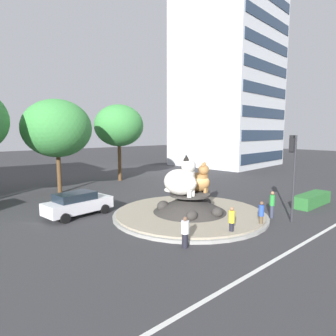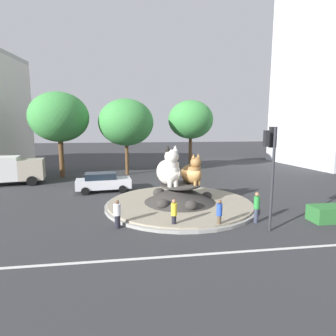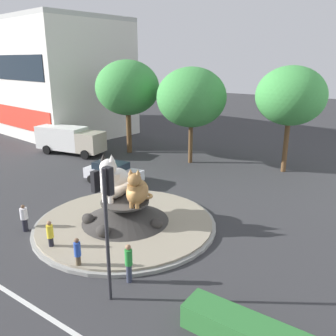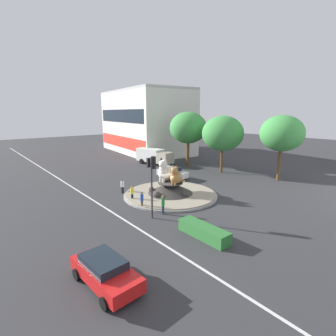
{
  "view_description": "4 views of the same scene",
  "coord_description": "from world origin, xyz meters",
  "px_view_note": "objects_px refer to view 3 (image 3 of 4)",
  "views": [
    {
      "loc": [
        -13.81,
        -13.27,
        5.62
      ],
      "look_at": [
        -0.29,
        1.87,
        3.09
      ],
      "focal_mm": 31.17,
      "sensor_mm": 36.0,
      "label": 1
    },
    {
      "loc": [
        -3.44,
        -17.8,
        5.38
      ],
      "look_at": [
        -0.75,
        0.58,
        2.57
      ],
      "focal_mm": 28.84,
      "sensor_mm": 36.0,
      "label": 2
    },
    {
      "loc": [
        12.31,
        -13.53,
        9.04
      ],
      "look_at": [
        2.4,
        0.77,
        3.66
      ],
      "focal_mm": 37.41,
      "sensor_mm": 36.0,
      "label": 3
    },
    {
      "loc": [
        20.78,
        -17.35,
        8.97
      ],
      "look_at": [
        -1.44,
        0.83,
        2.74
      ],
      "focal_mm": 27.46,
      "sensor_mm": 36.0,
      "label": 4
    }
  ],
  "objects_px": {
    "shophouse_block": "(42,77)",
    "cat_statue_white": "(114,181)",
    "third_tree_left": "(127,88)",
    "pedestrian_blue_shirt": "(78,253)",
    "second_tree_near_tower": "(191,97)",
    "pedestrian_green_shirt": "(129,262)",
    "traffic_light_mast": "(106,206)",
    "broadleaf_tree_behind_island": "(291,96)",
    "cat_statue_tabby": "(137,191)",
    "pedestrian_white_shirt": "(24,217)",
    "pedestrian_yellow_shirt": "(50,235)",
    "delivery_box_truck": "(70,139)",
    "hatchback_near_shophouse": "(113,172)"
  },
  "relations": [
    {
      "from": "cat_statue_white",
      "to": "pedestrian_yellow_shirt",
      "type": "xyz_separation_m",
      "value": [
        -0.36,
        -4.22,
        -1.64
      ]
    },
    {
      "from": "broadleaf_tree_behind_island",
      "to": "second_tree_near_tower",
      "type": "xyz_separation_m",
      "value": [
        -7.89,
        -2.19,
        -0.38
      ]
    },
    {
      "from": "hatchback_near_shophouse",
      "to": "pedestrian_white_shirt",
      "type": "bearing_deg",
      "value": -86.57
    },
    {
      "from": "third_tree_left",
      "to": "cat_statue_tabby",
      "type": "bearing_deg",
      "value": -47.73
    },
    {
      "from": "traffic_light_mast",
      "to": "shophouse_block",
      "type": "relative_size",
      "value": 0.21
    },
    {
      "from": "cat_statue_white",
      "to": "delivery_box_truck",
      "type": "bearing_deg",
      "value": -133.94
    },
    {
      "from": "third_tree_left",
      "to": "delivery_box_truck",
      "type": "relative_size",
      "value": 1.24
    },
    {
      "from": "broadleaf_tree_behind_island",
      "to": "delivery_box_truck",
      "type": "xyz_separation_m",
      "value": [
        -19.45,
        -6.33,
        -4.8
      ]
    },
    {
      "from": "broadleaf_tree_behind_island",
      "to": "shophouse_block",
      "type": "bearing_deg",
      "value": 178.04
    },
    {
      "from": "cat_statue_white",
      "to": "shophouse_block",
      "type": "relative_size",
      "value": 0.11
    },
    {
      "from": "cat_statue_tabby",
      "to": "third_tree_left",
      "type": "xyz_separation_m",
      "value": [
        -11.56,
        12.72,
        4.15
      ]
    },
    {
      "from": "traffic_light_mast",
      "to": "pedestrian_blue_shirt",
      "type": "xyz_separation_m",
      "value": [
        -2.46,
        0.54,
        -3.09
      ]
    },
    {
      "from": "pedestrian_green_shirt",
      "to": "cat_statue_tabby",
      "type": "bearing_deg",
      "value": -106.86
    },
    {
      "from": "second_tree_near_tower",
      "to": "pedestrian_yellow_shirt",
      "type": "relative_size",
      "value": 5.24
    },
    {
      "from": "pedestrian_white_shirt",
      "to": "delivery_box_truck",
      "type": "height_order",
      "value": "delivery_box_truck"
    },
    {
      "from": "cat_statue_tabby",
      "to": "pedestrian_white_shirt",
      "type": "height_order",
      "value": "cat_statue_tabby"
    },
    {
      "from": "third_tree_left",
      "to": "pedestrian_blue_shirt",
      "type": "distance_m",
      "value": 21.8
    },
    {
      "from": "cat_statue_tabby",
      "to": "third_tree_left",
      "type": "distance_m",
      "value": 17.68
    },
    {
      "from": "cat_statue_tabby",
      "to": "cat_statue_white",
      "type": "bearing_deg",
      "value": -112.27
    },
    {
      "from": "shophouse_block",
      "to": "pedestrian_blue_shirt",
      "type": "height_order",
      "value": "shophouse_block"
    },
    {
      "from": "shophouse_block",
      "to": "broadleaf_tree_behind_island",
      "type": "xyz_separation_m",
      "value": [
        33.03,
        -1.13,
        -0.59
      ]
    },
    {
      "from": "pedestrian_yellow_shirt",
      "to": "pedestrian_green_shirt",
      "type": "height_order",
      "value": "pedestrian_green_shirt"
    },
    {
      "from": "pedestrian_green_shirt",
      "to": "third_tree_left",
      "type": "bearing_deg",
      "value": -101.28
    },
    {
      "from": "second_tree_near_tower",
      "to": "pedestrian_green_shirt",
      "type": "height_order",
      "value": "second_tree_near_tower"
    },
    {
      "from": "cat_statue_white",
      "to": "second_tree_near_tower",
      "type": "relative_size",
      "value": 0.33
    },
    {
      "from": "cat_statue_white",
      "to": "pedestrian_green_shirt",
      "type": "xyz_separation_m",
      "value": [
        4.43,
        -3.94,
        -1.55
      ]
    },
    {
      "from": "pedestrian_yellow_shirt",
      "to": "pedestrian_white_shirt",
      "type": "xyz_separation_m",
      "value": [
        -2.98,
        0.56,
        -0.06
      ]
    },
    {
      "from": "pedestrian_yellow_shirt",
      "to": "pedestrian_green_shirt",
      "type": "distance_m",
      "value": 4.79
    },
    {
      "from": "cat_statue_white",
      "to": "pedestrian_white_shirt",
      "type": "relative_size",
      "value": 1.81
    },
    {
      "from": "pedestrian_white_shirt",
      "to": "delivery_box_truck",
      "type": "relative_size",
      "value": 0.21
    },
    {
      "from": "delivery_box_truck",
      "to": "second_tree_near_tower",
      "type": "bearing_deg",
      "value": 9.29
    },
    {
      "from": "pedestrian_green_shirt",
      "to": "pedestrian_white_shirt",
      "type": "bearing_deg",
      "value": -54.01
    },
    {
      "from": "cat_statue_white",
      "to": "second_tree_near_tower",
      "type": "bearing_deg",
      "value": -179.72
    },
    {
      "from": "shophouse_block",
      "to": "cat_statue_white",
      "type": "bearing_deg",
      "value": -23.48
    },
    {
      "from": "cat_statue_tabby",
      "to": "pedestrian_green_shirt",
      "type": "height_order",
      "value": "cat_statue_tabby"
    },
    {
      "from": "second_tree_near_tower",
      "to": "pedestrian_blue_shirt",
      "type": "relative_size",
      "value": 5.31
    },
    {
      "from": "cat_statue_white",
      "to": "third_tree_left",
      "type": "relative_size",
      "value": 0.31
    },
    {
      "from": "cat_statue_tabby",
      "to": "hatchback_near_shophouse",
      "type": "relative_size",
      "value": 0.49
    },
    {
      "from": "traffic_light_mast",
      "to": "broadleaf_tree_behind_island",
      "type": "xyz_separation_m",
      "value": [
        0.53,
        20.42,
        2.35
      ]
    },
    {
      "from": "cat_statue_tabby",
      "to": "hatchback_near_shophouse",
      "type": "bearing_deg",
      "value": -151.38
    },
    {
      "from": "second_tree_near_tower",
      "to": "pedestrian_white_shirt",
      "type": "relative_size",
      "value": 5.49
    },
    {
      "from": "cat_statue_tabby",
      "to": "hatchback_near_shophouse",
      "type": "xyz_separation_m",
      "value": [
        -6.49,
        4.92,
        -1.44
      ]
    },
    {
      "from": "cat_statue_tabby",
      "to": "traffic_light_mast",
      "type": "xyz_separation_m",
      "value": [
        2.86,
        -5.18,
        1.66
      ]
    },
    {
      "from": "pedestrian_green_shirt",
      "to": "delivery_box_truck",
      "type": "bearing_deg",
      "value": -86.3
    },
    {
      "from": "third_tree_left",
      "to": "pedestrian_yellow_shirt",
      "type": "relative_size",
      "value": 5.59
    },
    {
      "from": "shophouse_block",
      "to": "third_tree_left",
      "type": "relative_size",
      "value": 2.8
    },
    {
      "from": "pedestrian_yellow_shirt",
      "to": "delivery_box_truck",
      "type": "distance_m",
      "value": 19.3
    },
    {
      "from": "cat_statue_white",
      "to": "pedestrian_blue_shirt",
      "type": "bearing_deg",
      "value": 11.58
    },
    {
      "from": "delivery_box_truck",
      "to": "broadleaf_tree_behind_island",
      "type": "bearing_deg",
      "value": 7.58
    },
    {
      "from": "shophouse_block",
      "to": "pedestrian_white_shirt",
      "type": "height_order",
      "value": "shophouse_block"
    }
  ]
}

